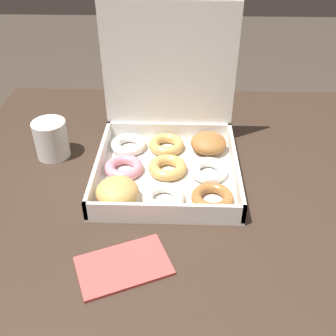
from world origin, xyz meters
The scene contains 4 objects.
dining_table centered at (0.00, 0.00, 0.62)m, with size 1.03×0.94×0.72m.
donut_box centered at (-0.03, 0.06, 0.77)m, with size 0.30×0.31×0.33m.
coffee_mug centered at (-0.29, 0.10, 0.77)m, with size 0.08×0.08×0.09m.
paper_napkin centered at (-0.09, -0.23, 0.72)m, with size 0.18×0.15×0.01m.
Camera 1 is at (-0.00, -0.66, 1.25)m, focal length 42.00 mm.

